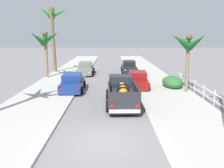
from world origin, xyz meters
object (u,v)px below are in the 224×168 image
at_px(car_left_near, 73,83).
at_px(car_right_mid, 86,69).
at_px(car_left_mid, 137,80).
at_px(palm_tree_right_fore, 188,44).
at_px(car_right_near, 129,67).
at_px(pickup_truck, 122,93).
at_px(hedge_bush, 172,82).
at_px(palm_tree_right_mid, 53,21).
at_px(palm_tree_left_mid, 45,40).

xyz_separation_m(car_left_near, car_right_mid, (0.21, 8.42, 0.00)).
xyz_separation_m(car_left_mid, palm_tree_right_fore, (3.85, -1.91, 3.39)).
xyz_separation_m(car_left_near, car_right_near, (5.74, 9.98, 0.00)).
relative_size(pickup_truck, car_right_near, 1.23).
bearing_deg(car_left_mid, car_left_near, -168.25).
xyz_separation_m(car_right_mid, hedge_bush, (8.85, -7.35, -0.16)).
xyz_separation_m(car_right_near, car_right_mid, (-5.53, -1.56, 0.00)).
bearing_deg(palm_tree_right_fore, car_left_near, 175.87).
bearing_deg(palm_tree_right_fore, car_right_near, 110.19).
relative_size(car_left_mid, palm_tree_right_mid, 0.52).
relative_size(pickup_truck, car_left_near, 1.22).
distance_m(car_left_near, palm_tree_left_mid, 8.09).
relative_size(car_left_near, car_right_mid, 1.01).
bearing_deg(car_right_mid, palm_tree_right_fore, -43.97).
xyz_separation_m(pickup_truck, palm_tree_left_mid, (-8.06, 10.00, 3.49)).
relative_size(pickup_truck, palm_tree_left_mid, 0.99).
height_order(pickup_truck, car_left_near, pickup_truck).
relative_size(pickup_truck, car_left_mid, 1.21).
distance_m(car_right_near, car_right_mid, 5.74).
height_order(palm_tree_left_mid, palm_tree_right_mid, palm_tree_right_mid).
height_order(car_right_near, car_left_mid, same).
distance_m(car_left_near, hedge_bush, 9.12).
distance_m(pickup_truck, car_left_near, 5.68).
bearing_deg(palm_tree_right_fore, pickup_truck, -149.91).
height_order(car_left_near, palm_tree_left_mid, palm_tree_left_mid).
bearing_deg(car_left_near, hedge_bush, 6.75).
bearing_deg(car_left_mid, car_right_mid, 127.88).
relative_size(palm_tree_right_fore, hedge_bush, 1.79).
relative_size(car_right_mid, hedge_bush, 1.53).
height_order(car_right_near, palm_tree_left_mid, palm_tree_left_mid).
relative_size(palm_tree_left_mid, palm_tree_right_mid, 0.64).
height_order(car_right_near, palm_tree_right_mid, palm_tree_right_mid).
xyz_separation_m(car_right_near, palm_tree_right_mid, (-9.64, -0.18, 5.77)).
xyz_separation_m(car_right_near, hedge_bush, (3.32, -8.91, -0.16)).
bearing_deg(car_right_mid, pickup_truck, -72.46).
distance_m(palm_tree_left_mid, hedge_bush, 14.44).
bearing_deg(palm_tree_left_mid, hedge_bush, -21.06).
xyz_separation_m(car_right_near, palm_tree_right_fore, (3.93, -10.68, 3.39)).
bearing_deg(palm_tree_left_mid, palm_tree_right_mid, 89.22).
height_order(palm_tree_right_fore, palm_tree_left_mid, palm_tree_left_mid).
distance_m(palm_tree_right_fore, hedge_bush, 4.02).
xyz_separation_m(car_left_near, car_left_mid, (5.82, 1.21, 0.00)).
distance_m(car_right_mid, palm_tree_right_fore, 13.57).
relative_size(car_left_near, car_left_mid, 1.00).
height_order(pickup_truck, palm_tree_right_mid, palm_tree_right_mid).
xyz_separation_m(pickup_truck, palm_tree_right_fore, (5.55, 3.22, 3.29)).
height_order(palm_tree_left_mid, hedge_bush, palm_tree_left_mid).
height_order(pickup_truck, car_right_near, pickup_truck).
bearing_deg(palm_tree_right_mid, hedge_bush, -33.96).
bearing_deg(car_right_near, palm_tree_left_mid, -158.11).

